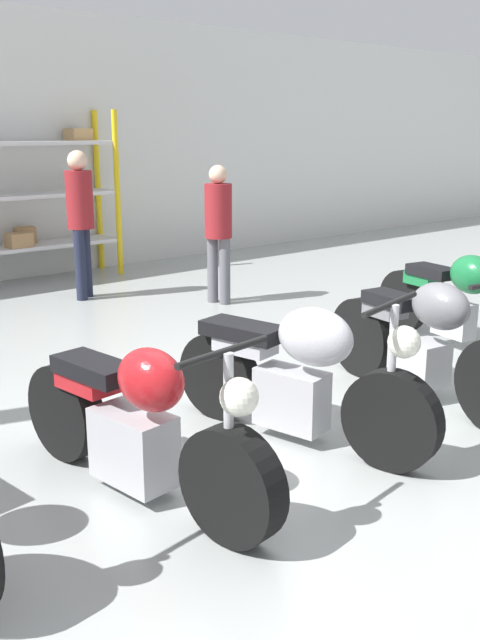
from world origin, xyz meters
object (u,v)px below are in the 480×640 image
object	(u,v)px
motorcycle_green	(462,299)
person_browsing	(80,212)
motorcycle_grey	(427,343)
motorcycle_red	(138,425)
person_near_rack	(218,224)
motorcycle_silver	(299,373)

from	to	relation	value
motorcycle_green	person_browsing	size ratio (longest dim) A/B	1.18
motorcycle_grey	person_browsing	world-z (taller)	person_browsing
motorcycle_grey	person_browsing	bearing A→B (deg)	-167.79
motorcycle_red	motorcycle_grey	distance (m)	2.46
person_browsing	person_near_rack	distance (m)	1.69
motorcycle_red	motorcycle_silver	world-z (taller)	motorcycle_silver
person_browsing	motorcycle_grey	bearing A→B (deg)	144.82
person_browsing	motorcycle_red	bearing A→B (deg)	116.10
motorcycle_green	person_browsing	bearing A→B (deg)	-148.33
motorcycle_grey	motorcycle_green	distance (m)	1.46
motorcycle_red	person_browsing	distance (m)	5.12
person_browsing	person_near_rack	xyz separation A→B (m)	(1.12, -1.26, -0.10)
person_near_rack	person_browsing	bearing A→B (deg)	-63.76
motorcycle_silver	motorcycle_green	distance (m)	2.64
motorcycle_red	person_browsing	world-z (taller)	person_browsing
motorcycle_red	person_near_rack	size ratio (longest dim) A/B	1.26
motorcycle_red	motorcycle_grey	world-z (taller)	motorcycle_grey
motorcycle_red	motorcycle_grey	xyz separation A→B (m)	(2.46, -0.15, 0.04)
motorcycle_silver	person_browsing	size ratio (longest dim) A/B	1.10
motorcycle_grey	motorcycle_green	xyz separation A→B (m)	(1.34, 0.57, 0.03)
motorcycle_grey	person_near_rack	xyz separation A→B (m)	(0.78, 3.51, 0.50)
motorcycle_red	person_near_rack	world-z (taller)	person_near_rack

